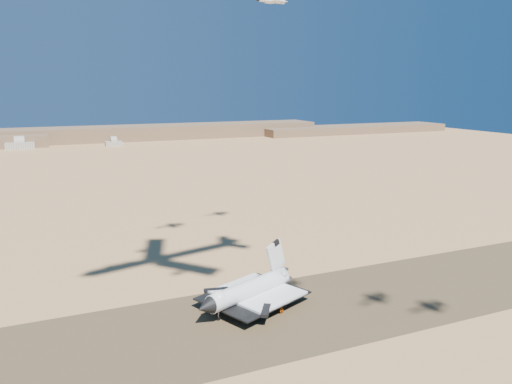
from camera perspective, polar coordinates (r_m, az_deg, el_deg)
name	(u,v)px	position (r m, az deg, el deg)	size (l,w,h in m)	color
ground	(207,330)	(148.96, -5.67, -15.41)	(1200.00, 1200.00, 0.00)	tan
runway	(207,330)	(148.94, -5.67, -15.40)	(600.00, 50.00, 0.06)	brown
ridgeline	(128,135)	(664.79, -14.42, 6.33)	(960.00, 90.00, 18.00)	brown
hangars	(16,146)	(608.61, -25.77, 4.77)	(200.50, 29.50, 30.00)	#B4AF9F
shuttle	(249,292)	(159.81, -0.86, -11.31)	(39.88, 33.57, 19.41)	white
crew_a	(283,310)	(157.69, 3.06, -13.35)	(0.66, 0.43, 1.80)	#E55E0D
crew_b	(281,308)	(159.01, 2.84, -13.15)	(0.81, 0.47, 1.68)	#E55E0D
crew_c	(281,311)	(156.89, 2.86, -13.48)	(1.09, 0.56, 1.86)	#E55E0D
chase_jet_e	(271,1)	(203.13, 1.70, 21.00)	(14.48, 8.04, 3.62)	silver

